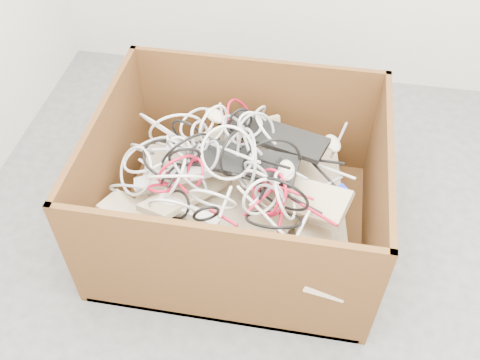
% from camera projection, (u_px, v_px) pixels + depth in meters
% --- Properties ---
extents(ground, '(3.00, 3.00, 0.00)m').
position_uv_depth(ground, '(288.00, 288.00, 2.22)').
color(ground, '#48484A').
rests_on(ground, ground).
extents(room_shell, '(3.04, 3.04, 2.50)m').
position_uv_depth(room_shell, '(321.00, 16.00, 1.31)').
color(room_shell, beige).
rests_on(room_shell, ground).
extents(cardboard_box, '(1.14, 0.95, 0.60)m').
position_uv_depth(cardboard_box, '(236.00, 206.00, 2.33)').
color(cardboard_box, '#3D270F').
rests_on(cardboard_box, ground).
extents(keyboard_pile, '(1.02, 0.88, 0.33)m').
position_uv_depth(keyboard_pile, '(249.00, 192.00, 2.21)').
color(keyboard_pile, beige).
rests_on(keyboard_pile, cardboard_box).
extents(mice_scatter, '(0.75, 0.76, 0.20)m').
position_uv_depth(mice_scatter, '(249.00, 180.00, 2.17)').
color(mice_scatter, beige).
rests_on(mice_scatter, keyboard_pile).
extents(power_strip_left, '(0.33, 0.14, 0.13)m').
position_uv_depth(power_strip_left, '(173.00, 177.00, 2.17)').
color(power_strip_left, silver).
rests_on(power_strip_left, keyboard_pile).
extents(power_strip_right, '(0.26, 0.11, 0.09)m').
position_uv_depth(power_strip_right, '(188.00, 212.00, 2.09)').
color(power_strip_right, silver).
rests_on(power_strip_right, keyboard_pile).
extents(vga_plug, '(0.06, 0.06, 0.03)m').
position_uv_depth(vga_plug, '(342.00, 190.00, 2.13)').
color(vga_plug, '#0E22D2').
rests_on(vga_plug, keyboard_pile).
extents(cable_tangle, '(1.03, 0.77, 0.47)m').
position_uv_depth(cable_tangle, '(213.00, 161.00, 2.15)').
color(cable_tangle, '#9A9B9F').
rests_on(cable_tangle, keyboard_pile).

